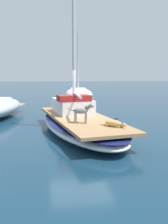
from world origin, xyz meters
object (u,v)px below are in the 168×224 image
Objects in this scene: deck_winch at (116,122)px; dog_tan at (114,124)px; coiled_rope at (74,122)px; moored_boat_far_astern at (79,94)px; sailboat_main at (80,125)px; dog_grey at (82,111)px.

dog_tan is at bearing -114.09° from deck_winch.
moored_boat_far_astern is (1.86, 13.51, -0.12)m from coiled_rope.
sailboat_main is 8.14× the size of dog_grey.
sailboat_main is 12.52m from moored_boat_far_astern.
dog_tan is 0.43m from deck_winch.
moored_boat_far_astern is at bearing 82.18° from coiled_rope.
dog_grey reaches higher than coiled_rope.
sailboat_main is at bearing 70.38° from coiled_rope.
dog_grey is at bearing 162.12° from deck_winch.
sailboat_main is 1.51m from dog_grey.
dog_tan is at bearing -38.70° from coiled_rope.
moored_boat_far_astern reaches higher than deck_winch.
deck_winch is at bearing -91.83° from moored_boat_far_astern.
coiled_rope is at bearing -109.62° from sailboat_main.
dog_tan is 1.26m from dog_grey.
deck_winch is at bearing -17.88° from dog_grey.
moored_boat_far_astern reaches higher than dog_tan.
dog_tan is 3.61× the size of deck_winch.
dog_grey is (-0.12, -1.30, 0.75)m from sailboat_main.
moored_boat_far_astern is (1.59, 13.74, -0.52)m from dog_grey.
moored_boat_far_astern reaches higher than coiled_rope.
deck_winch is 14.11m from moored_boat_far_astern.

